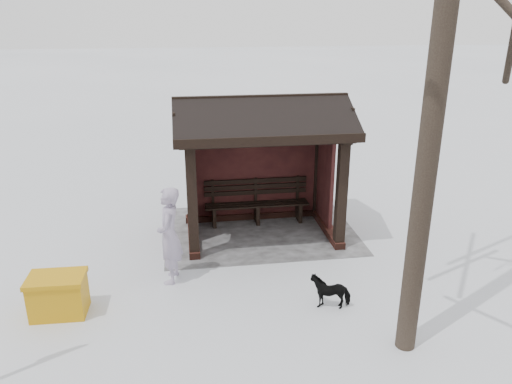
# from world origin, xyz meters

# --- Properties ---
(ground) EXTENTS (120.00, 120.00, 0.00)m
(ground) POSITION_xyz_m (0.00, 0.00, 0.00)
(ground) COLOR silver
(ground) RESTS_ON ground
(trampled_patch) EXTENTS (4.20, 3.20, 0.02)m
(trampled_patch) POSITION_xyz_m (0.00, -0.20, 0.01)
(trampled_patch) COLOR gray
(trampled_patch) RESTS_ON ground
(bus_shelter) EXTENTS (3.60, 2.40, 3.09)m
(bus_shelter) POSITION_xyz_m (0.00, -0.16, 2.17)
(bus_shelter) COLOR #391C15
(bus_shelter) RESTS_ON ground
(pedestrian) EXTENTS (0.53, 0.72, 1.81)m
(pedestrian) POSITION_xyz_m (1.94, 1.74, 0.90)
(pedestrian) COLOR #A497B1
(pedestrian) RESTS_ON ground
(dog) EXTENTS (0.70, 0.41, 0.56)m
(dog) POSITION_xyz_m (-0.71, 2.97, 0.28)
(dog) COLOR black
(dog) RESTS_ON ground
(grit_bin) EXTENTS (0.92, 0.64, 0.69)m
(grit_bin) POSITION_xyz_m (3.74, 2.58, 0.35)
(grit_bin) COLOR #BF850B
(grit_bin) RESTS_ON ground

